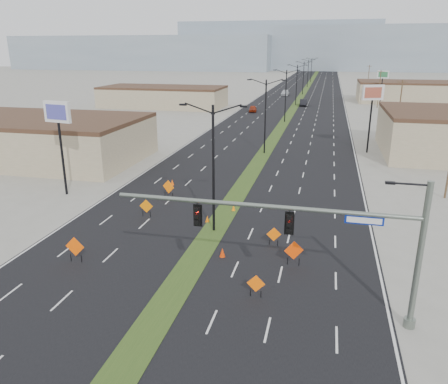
% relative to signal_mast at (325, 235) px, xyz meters
% --- Properties ---
extents(ground, '(600.00, 600.00, 0.00)m').
position_rel_signal_mast_xyz_m(ground, '(-8.56, -2.00, -4.79)').
color(ground, gray).
rests_on(ground, ground).
extents(road_surface, '(25.00, 400.00, 0.02)m').
position_rel_signal_mast_xyz_m(road_surface, '(-8.56, 98.00, -4.79)').
color(road_surface, black).
rests_on(road_surface, ground).
extents(median_strip, '(2.00, 400.00, 0.04)m').
position_rel_signal_mast_xyz_m(median_strip, '(-8.56, 98.00, -4.79)').
color(median_strip, '#264318').
rests_on(median_strip, ground).
extents(building_sw_far, '(30.00, 14.00, 4.50)m').
position_rel_signal_mast_xyz_m(building_sw_far, '(-40.56, 83.00, -2.54)').
color(building_sw_far, tan).
rests_on(building_sw_far, ground).
extents(building_se_far, '(44.00, 16.00, 5.00)m').
position_rel_signal_mast_xyz_m(building_se_far, '(29.44, 108.00, -2.29)').
color(building_se_far, tan).
rests_on(building_se_far, ground).
extents(mesa_west, '(180.00, 50.00, 22.00)m').
position_rel_signal_mast_xyz_m(mesa_west, '(-128.56, 278.00, 6.21)').
color(mesa_west, gray).
rests_on(mesa_west, ground).
extents(mesa_center, '(220.00, 50.00, 28.00)m').
position_rel_signal_mast_xyz_m(mesa_center, '(31.44, 298.00, 9.21)').
color(mesa_center, gray).
rests_on(mesa_center, ground).
extents(mesa_backdrop, '(140.00, 50.00, 32.00)m').
position_rel_signal_mast_xyz_m(mesa_backdrop, '(-38.56, 318.00, 11.21)').
color(mesa_backdrop, gray).
rests_on(mesa_backdrop, ground).
extents(signal_mast, '(16.30, 0.60, 8.00)m').
position_rel_signal_mast_xyz_m(signal_mast, '(0.00, 0.00, 0.00)').
color(signal_mast, slate).
rests_on(signal_mast, ground).
extents(streetlight_0, '(5.15, 0.24, 10.02)m').
position_rel_signal_mast_xyz_m(streetlight_0, '(-8.56, 10.00, 0.63)').
color(streetlight_0, black).
rests_on(streetlight_0, ground).
extents(streetlight_1, '(5.15, 0.24, 10.02)m').
position_rel_signal_mast_xyz_m(streetlight_1, '(-8.56, 38.00, 0.63)').
color(streetlight_1, black).
rests_on(streetlight_1, ground).
extents(streetlight_2, '(5.15, 0.24, 10.02)m').
position_rel_signal_mast_xyz_m(streetlight_2, '(-8.56, 66.00, 0.63)').
color(streetlight_2, black).
rests_on(streetlight_2, ground).
extents(streetlight_3, '(5.15, 0.24, 10.02)m').
position_rel_signal_mast_xyz_m(streetlight_3, '(-8.56, 94.00, 0.63)').
color(streetlight_3, black).
rests_on(streetlight_3, ground).
extents(streetlight_4, '(5.15, 0.24, 10.02)m').
position_rel_signal_mast_xyz_m(streetlight_4, '(-8.56, 122.00, 0.63)').
color(streetlight_4, black).
rests_on(streetlight_4, ground).
extents(streetlight_5, '(5.15, 0.24, 10.02)m').
position_rel_signal_mast_xyz_m(streetlight_5, '(-8.56, 150.00, 0.63)').
color(streetlight_5, black).
rests_on(streetlight_5, ground).
extents(streetlight_6, '(5.15, 0.24, 10.02)m').
position_rel_signal_mast_xyz_m(streetlight_6, '(-8.56, 178.00, 0.63)').
color(streetlight_6, black).
rests_on(streetlight_6, ground).
extents(utility_pole_1, '(1.60, 0.20, 9.00)m').
position_rel_signal_mast_xyz_m(utility_pole_1, '(11.44, 58.00, -0.12)').
color(utility_pole_1, '#4C3823').
rests_on(utility_pole_1, ground).
extents(utility_pole_2, '(1.60, 0.20, 9.00)m').
position_rel_signal_mast_xyz_m(utility_pole_2, '(11.44, 93.00, -0.12)').
color(utility_pole_2, '#4C3823').
rests_on(utility_pole_2, ground).
extents(utility_pole_3, '(1.60, 0.20, 9.00)m').
position_rel_signal_mast_xyz_m(utility_pole_3, '(11.44, 128.00, -0.12)').
color(utility_pole_3, '#4C3823').
rests_on(utility_pole_3, ground).
extents(car_left, '(2.20, 4.35, 1.42)m').
position_rel_signal_mast_xyz_m(car_left, '(-17.18, 78.92, -4.08)').
color(car_left, maroon).
rests_on(car_left, ground).
extents(car_mid, '(1.86, 4.95, 1.62)m').
position_rel_signal_mast_xyz_m(car_mid, '(-6.56, 93.06, -3.98)').
color(car_mid, black).
rests_on(car_mid, ground).
extents(car_far, '(2.20, 5.41, 1.57)m').
position_rel_signal_mast_xyz_m(car_far, '(-13.65, 117.40, -4.01)').
color(car_far, silver).
rests_on(car_far, ground).
extents(construction_sign_0, '(1.38, 0.05, 1.84)m').
position_rel_signal_mast_xyz_m(construction_sign_0, '(-16.37, 2.59, -3.70)').
color(construction_sign_0, '#FA5305').
rests_on(construction_sign_0, ground).
extents(construction_sign_1, '(1.20, 0.09, 1.59)m').
position_rel_signal_mast_xyz_m(construction_sign_1, '(-15.00, 11.57, -3.86)').
color(construction_sign_1, orange).
rests_on(construction_sign_1, ground).
extents(construction_sign_2, '(1.29, 0.46, 1.80)m').
position_rel_signal_mast_xyz_m(construction_sign_2, '(-14.90, 16.85, -3.73)').
color(construction_sign_2, '#FF6C05').
rests_on(construction_sign_2, ground).
extents(construction_sign_3, '(1.06, 0.24, 1.42)m').
position_rel_signal_mast_xyz_m(construction_sign_3, '(-3.54, 8.33, -3.96)').
color(construction_sign_3, '#F86305').
rests_on(construction_sign_3, ground).
extents(construction_sign_4, '(1.08, 0.08, 1.43)m').
position_rel_signal_mast_xyz_m(construction_sign_4, '(-3.68, 1.00, -3.96)').
color(construction_sign_4, '#FF5F05').
rests_on(construction_sign_4, ground).
extents(construction_sign_5, '(1.26, 0.48, 1.76)m').
position_rel_signal_mast_xyz_m(construction_sign_5, '(-1.86, 5.51, -3.75)').
color(construction_sign_5, '#EC3F04').
rests_on(construction_sign_5, ground).
extents(cone_0, '(0.43, 0.43, 0.58)m').
position_rel_signal_mast_xyz_m(cone_0, '(-9.54, 11.60, -4.50)').
color(cone_0, '#DC6004').
rests_on(cone_0, ground).
extents(cone_1, '(0.52, 0.52, 0.67)m').
position_rel_signal_mast_xyz_m(cone_1, '(-6.79, 5.60, -4.45)').
color(cone_1, red).
rests_on(cone_1, ground).
extents(cone_2, '(0.43, 0.43, 0.57)m').
position_rel_signal_mast_xyz_m(cone_2, '(-7.94, 14.69, -4.50)').
color(cone_2, orange).
rests_on(cone_2, ground).
extents(cone_3, '(0.51, 0.51, 0.65)m').
position_rel_signal_mast_xyz_m(cone_3, '(-15.96, 20.81, -4.47)').
color(cone_3, '#FE5505').
rests_on(cone_3, ground).
extents(pole_sign_west, '(3.02, 0.93, 9.22)m').
position_rel_signal_mast_xyz_m(pole_sign_west, '(-25.28, 15.53, 2.72)').
color(pole_sign_west, black).
rests_on(pole_sign_west, ground).
extents(pole_sign_east_near, '(2.92, 1.51, 9.29)m').
position_rel_signal_mast_xyz_m(pole_sign_east_near, '(5.44, 41.71, 2.78)').
color(pole_sign_east_near, black).
rests_on(pole_sign_east_near, ground).
extents(pole_sign_east_far, '(2.75, 1.40, 8.67)m').
position_rel_signal_mast_xyz_m(pole_sign_east_far, '(12.51, 97.95, 2.23)').
color(pole_sign_east_far, black).
rests_on(pole_sign_east_far, ground).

